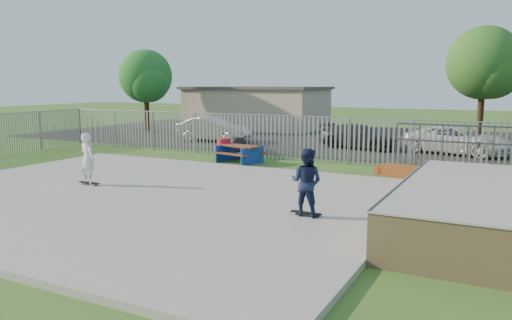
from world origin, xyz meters
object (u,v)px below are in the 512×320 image
at_px(trash_bin_red, 224,149).
at_px(funbox, 407,172).
at_px(car_silver, 214,129).
at_px(tree_left, 146,76).
at_px(car_white, 459,140).
at_px(picnic_table, 239,154).
at_px(skater_navy, 306,182).
at_px(skater_white, 88,159).
at_px(trash_bin_grey, 238,148).
at_px(tree_mid, 484,63).
at_px(car_dark, 359,136).

bearing_deg(trash_bin_red, funbox, -3.04).
relative_size(funbox, trash_bin_red, 2.10).
height_order(funbox, car_silver, car_silver).
bearing_deg(tree_left, car_white, -6.86).
xyz_separation_m(funbox, trash_bin_red, (-8.17, 0.43, 0.30)).
distance_m(picnic_table, car_white, 10.88).
bearing_deg(car_white, skater_navy, -171.44).
relative_size(picnic_table, skater_white, 1.25).
relative_size(picnic_table, car_white, 0.43).
distance_m(trash_bin_grey, skater_navy, 10.89).
xyz_separation_m(picnic_table, funbox, (7.14, -0.04, -0.20)).
relative_size(car_silver, car_white, 0.88).
bearing_deg(car_white, car_silver, 110.76).
bearing_deg(tree_left, skater_white, -55.64).
relative_size(trash_bin_red, tree_left, 0.17).
xyz_separation_m(trash_bin_grey, car_white, (8.90, 6.03, 0.22)).
bearing_deg(picnic_table, skater_white, -89.24).
distance_m(car_silver, tree_left, 9.22).
distance_m(trash_bin_grey, tree_left, 15.52).
height_order(skater_navy, skater_white, same).
relative_size(car_silver, skater_white, 2.60).
bearing_deg(funbox, tree_mid, 99.17).
height_order(picnic_table, car_silver, car_silver).
distance_m(picnic_table, funbox, 7.14).
bearing_deg(funbox, tree_left, 169.07).
relative_size(picnic_table, trash_bin_red, 2.16).
height_order(picnic_table, trash_bin_grey, trash_bin_grey).
bearing_deg(trash_bin_red, skater_white, -94.66).
bearing_deg(trash_bin_red, skater_navy, -47.71).
distance_m(trash_bin_red, skater_navy, 10.59).
bearing_deg(trash_bin_grey, funbox, -8.20).
distance_m(picnic_table, trash_bin_red, 1.11).
distance_m(funbox, car_silver, 13.85).
height_order(car_silver, skater_navy, skater_navy).
relative_size(car_dark, skater_white, 2.59).
bearing_deg(picnic_table, car_silver, 143.74).
xyz_separation_m(trash_bin_red, skater_navy, (7.12, -7.82, 0.51)).
relative_size(funbox, car_silver, 0.47).
xyz_separation_m(car_silver, car_dark, (8.53, 0.84, -0.09)).
xyz_separation_m(picnic_table, skater_navy, (6.08, -7.43, 0.61)).
bearing_deg(skater_white, trash_bin_red, -83.42).
bearing_deg(skater_white, car_white, -113.50).
bearing_deg(car_silver, skater_navy, -146.27).
relative_size(trash_bin_grey, skater_white, 0.58).
distance_m(trash_bin_red, trash_bin_grey, 0.78).
bearing_deg(trash_bin_grey, tree_mid, 56.86).
relative_size(trash_bin_grey, tree_left, 0.17).
xyz_separation_m(tree_mid, skater_white, (-10.28, -22.45, -3.67)).
bearing_deg(skater_navy, tree_left, -39.10).
bearing_deg(car_white, tree_left, 100.07).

